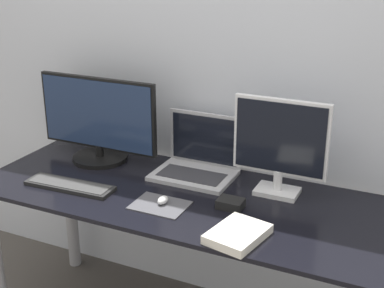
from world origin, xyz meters
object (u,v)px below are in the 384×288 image
mouse (163,200)px  laptop (198,160)px  book (238,234)px  monitor_right (280,144)px  monitor_left (98,122)px  power_brick (231,204)px  keyboard (70,185)px

mouse → laptop: bearing=90.3°
laptop → book: laptop is taller
mouse → book: (0.36, -0.12, -0.00)m
monitor_right → laptop: monitor_right is taller
monitor_left → mouse: size_ratio=10.27×
mouse → power_brick: power_brick is taller
book → keyboard: bearing=173.6°
monitor_left → keyboard: size_ratio=1.52×
laptop → book: size_ratio=1.41×
book → laptop: bearing=128.3°
mouse → monitor_right: bearing=37.4°
monitor_left → power_brick: size_ratio=6.05×
laptop → book: bearing=-51.7°
keyboard → book: 0.79m
power_brick → monitor_left: bearing=164.9°
book → power_brick: 0.23m
monitor_left → power_brick: bearing=-15.1°
laptop → keyboard: bearing=-139.5°
keyboard → book: bearing=-6.4°
laptop → mouse: (0.00, -0.34, -0.04)m
keyboard → monitor_right: bearing=21.4°
mouse → power_brick: size_ratio=0.59×
monitor_left → book: monitor_left is taller
monitor_right → power_brick: 0.31m
monitor_left → keyboard: (0.06, -0.32, -0.18)m
monitor_right → mouse: bearing=-142.6°
mouse → power_brick: 0.27m
laptop → book: 0.58m
monitor_left → monitor_right: monitor_right is taller
monitor_right → laptop: bearing=172.6°
monitor_right → monitor_left: bearing=-180.0°
monitor_left → power_brick: 0.79m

